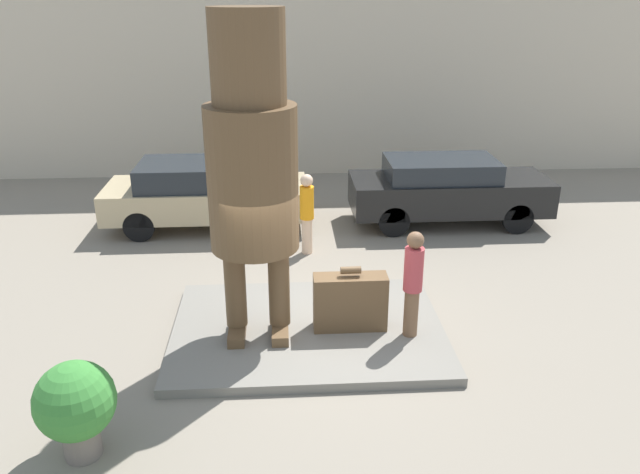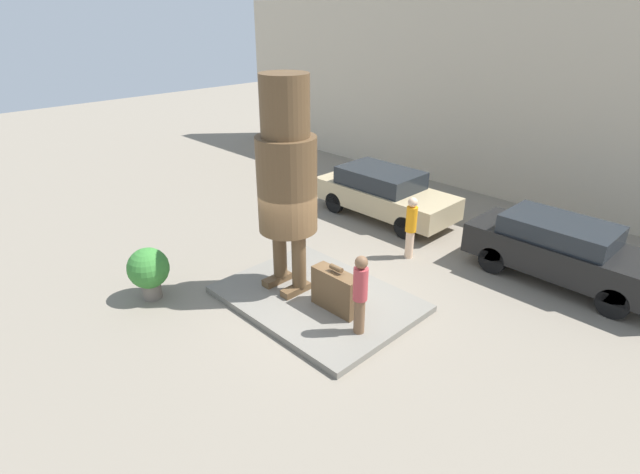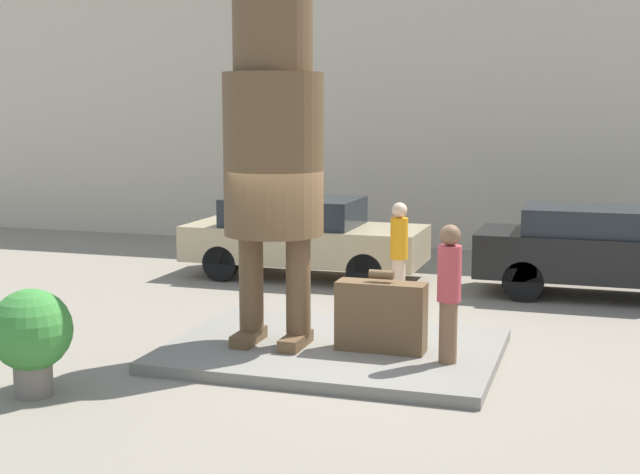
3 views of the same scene
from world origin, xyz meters
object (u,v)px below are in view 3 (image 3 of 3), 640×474
at_px(statue_figure, 273,131).
at_px(parked_car_black, 609,250).
at_px(giant_suitcase, 381,316).
at_px(parked_car_tan, 302,235).
at_px(planter_pot, 31,334).
at_px(worker_hivis, 399,249).
at_px(tourist, 449,288).

bearing_deg(statue_figure, parked_car_black, 49.75).
xyz_separation_m(giant_suitcase, parked_car_tan, (-2.86, 5.18, 0.22)).
relative_size(planter_pot, worker_hivis, 0.73).
xyz_separation_m(statue_figure, parked_car_black, (4.31, 5.09, -2.16)).
relative_size(parked_car_black, worker_hivis, 2.66).
distance_m(parked_car_black, worker_hivis, 3.74).
xyz_separation_m(planter_pot, worker_hivis, (2.99, 6.00, 0.21)).
bearing_deg(tourist, statue_figure, 174.79).
relative_size(statue_figure, tourist, 2.80).
xyz_separation_m(statue_figure, tourist, (2.39, -0.22, -1.91)).
relative_size(statue_figure, parked_car_black, 1.06).
bearing_deg(planter_pot, tourist, 27.13).
bearing_deg(worker_hivis, giant_suitcase, -81.15).
relative_size(giant_suitcase, parked_car_tan, 0.25).
distance_m(tourist, parked_car_black, 5.65).
distance_m(statue_figure, worker_hivis, 4.17).
distance_m(giant_suitcase, parked_car_tan, 5.92).
bearing_deg(giant_suitcase, parked_car_black, 60.50).
bearing_deg(worker_hivis, statue_figure, -104.86).
xyz_separation_m(giant_suitcase, tourist, (0.93, -0.28, 0.49)).
bearing_deg(parked_car_black, planter_pot, -130.01).
relative_size(giant_suitcase, tourist, 0.67).
bearing_deg(worker_hivis, tourist, -68.49).
bearing_deg(parked_car_black, worker_hivis, -154.83).
xyz_separation_m(tourist, worker_hivis, (-1.47, 3.72, -0.16)).
height_order(giant_suitcase, tourist, tourist).
bearing_deg(planter_pot, worker_hivis, 63.50).
relative_size(parked_car_black, planter_pot, 3.65).
xyz_separation_m(statue_figure, worker_hivis, (0.93, 3.50, -2.07)).
bearing_deg(tourist, parked_car_tan, 124.75).
bearing_deg(planter_pot, statue_figure, 50.49).
height_order(parked_car_tan, planter_pot, parked_car_tan).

